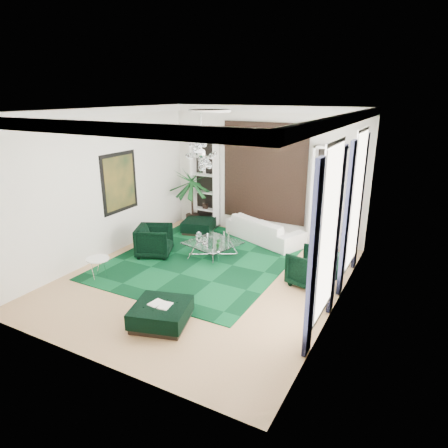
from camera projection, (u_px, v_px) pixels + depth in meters
The scene contains 30 objects.
floor at pixel (205, 278), 9.39m from camera, with size 6.00×7.00×0.02m, color tan.
ceiling at pixel (202, 109), 8.19m from camera, with size 6.00×7.00×0.02m, color white.
wall_back at pixel (265, 172), 11.73m from camera, with size 6.00×0.02×3.80m, color white.
wall_front at pixel (81, 253), 5.85m from camera, with size 6.00×0.02×3.80m, color white.
wall_left at pixel (102, 185), 10.14m from camera, with size 0.02×7.00×3.80m, color white.
wall_right at pixel (342, 219), 7.45m from camera, with size 0.02×7.00×3.80m, color white.
crown_molding at pixel (202, 115), 8.23m from camera, with size 6.00×7.00×0.18m, color white, non-canonical shape.
ceiling_medallion at pixel (210, 111), 8.46m from camera, with size 0.90×0.90×0.05m, color white.
tapestry at pixel (264, 173), 11.69m from camera, with size 2.50×0.06×2.80m, color black.
shelving_left at pixel (205, 184), 12.59m from camera, with size 0.90×0.38×2.80m, color white, non-canonical shape.
shelving_right at pixel (328, 198), 10.85m from camera, with size 0.90×0.38×2.80m, color white, non-canonical shape.
painting at pixel (120, 183), 10.64m from camera, with size 0.04×1.30×1.60m, color black.
window_near at pixel (329, 233), 6.70m from camera, with size 0.03×1.10×2.90m, color white.
curtain_near_a at pixel (313, 262), 6.14m from camera, with size 0.07×0.30×3.25m, color black.
curtain_near_b at pixel (336, 233), 7.45m from camera, with size 0.07×0.30×3.25m, color black.
window_far at pixel (356, 200), 8.71m from camera, with size 0.03×1.10×2.90m, color white.
curtain_far_a at pixel (346, 220), 8.15m from camera, with size 0.07×0.30×3.25m, color black.
curtain_far_b at pixel (360, 203), 9.46m from camera, with size 0.07×0.30×3.25m, color black.
rug at pixel (203, 259), 10.39m from camera, with size 4.20×5.00×0.02m, color black.
sofa at pixel (264, 229), 11.61m from camera, with size 2.39×0.94×0.70m, color white.
armchair_left at pixel (154, 241), 10.55m from camera, with size 0.87×0.89×0.81m, color black.
armchair_right at pixel (311, 268), 8.90m from camera, with size 0.87×0.89×0.81m, color black.
coffee_table at pixel (213, 250), 10.49m from camera, with size 1.20×1.20×0.41m, color white, non-canonical shape.
ottoman_side at pixel (199, 226), 12.33m from camera, with size 0.90×0.90×0.40m, color black.
ottoman_front at pixel (161, 314), 7.45m from camera, with size 1.00×1.00×0.40m, color black.
book at pixel (161, 304), 7.38m from camera, with size 0.42×0.28×0.03m, color white.
side_table at pixel (99, 269), 9.24m from camera, with size 0.52×0.52×0.50m, color white.
palm at pixel (192, 190), 12.61m from camera, with size 1.50×1.50×2.40m, color #164B1F, non-canonical shape.
chandelier at pixel (201, 153), 8.86m from camera, with size 0.80×0.80×0.72m, color white, non-canonical shape.
table_plant at pixel (218, 243), 10.04m from camera, with size 0.13×0.11×0.24m, color #164B1F.
Camera 1 is at (4.41, -7.30, 4.14)m, focal length 32.00 mm.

